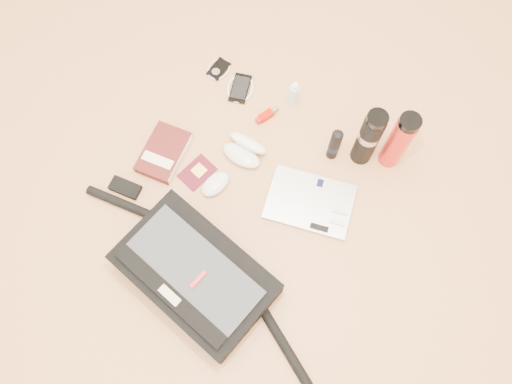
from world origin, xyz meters
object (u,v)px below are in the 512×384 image
book (164,153)px  thermos_red (399,141)px  thermos_black (369,138)px  messenger_bag (195,274)px  laptop (310,202)px

book → thermos_red: bearing=21.8°
book → thermos_black: size_ratio=0.78×
messenger_bag → thermos_red: bearing=73.5°
laptop → thermos_red: bearing=47.2°
laptop → book: book is taller
messenger_bag → thermos_red: thermos_red is taller
messenger_bag → laptop: (0.19, 0.41, -0.05)m
book → thermos_black: thermos_black is taller
messenger_bag → laptop: messenger_bag is taller
messenger_bag → book: (-0.34, 0.31, -0.04)m
laptop → thermos_red: 0.36m
messenger_bag → thermos_black: bearing=78.6°
messenger_bag → thermos_red: (0.35, 0.71, 0.08)m
thermos_red → messenger_bag: bearing=-116.5°
book → laptop: bearing=3.0°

